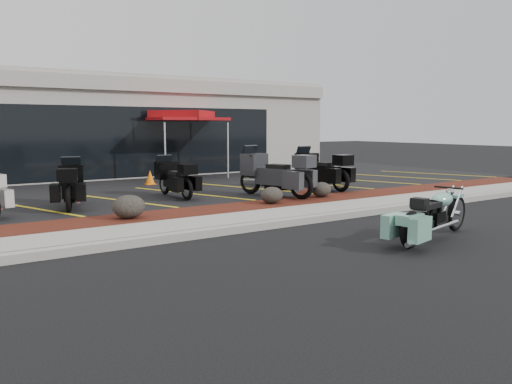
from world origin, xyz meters
TOP-DOWN VIEW (x-y plane):
  - ground at (0.00, 0.00)m, footprint 90.00×90.00m
  - curb at (0.00, 0.90)m, footprint 24.00×0.25m
  - sidewalk at (0.00, 1.60)m, footprint 24.00×1.20m
  - mulch_bed at (0.00, 2.80)m, footprint 24.00×1.20m
  - upper_lot at (0.00, 8.20)m, footprint 26.00×9.60m
  - dealership_building at (0.00, 14.47)m, footprint 18.00×8.16m
  - boulder_left at (-2.79, 2.73)m, footprint 0.70×0.58m
  - boulder_mid at (0.90, 2.77)m, footprint 0.59×0.49m
  - boulder_right at (2.70, 2.97)m, footprint 0.58×0.48m
  - hero_cruiser at (2.47, -1.40)m, footprint 2.81×1.29m
  - touring_black_front at (-3.26, 5.65)m, footprint 1.30×2.17m
  - touring_black_mid at (-0.67, 5.86)m, footprint 0.79×1.96m
  - touring_grey at (1.44, 4.62)m, footprint 1.64×2.58m
  - touring_black_rear at (3.80, 5.13)m, footprint 0.99×2.30m
  - traffic_cone at (-0.11, 8.44)m, footprint 0.36×0.36m
  - popup_canopy at (1.90, 10.16)m, footprint 3.38×3.38m

SIDE VIEW (x-z plane):
  - ground at x=0.00m, z-range 0.00..0.00m
  - curb at x=0.00m, z-range 0.00..0.15m
  - sidewalk at x=0.00m, z-range 0.00..0.15m
  - upper_lot at x=0.00m, z-range 0.00..0.15m
  - mulch_bed at x=0.00m, z-range 0.00..0.16m
  - boulder_right at x=2.70m, z-range 0.16..0.57m
  - boulder_mid at x=0.90m, z-range 0.16..0.58m
  - traffic_cone at x=-0.11m, z-range 0.15..0.63m
  - boulder_left at x=-2.79m, z-range 0.16..0.66m
  - hero_cruiser at x=2.47m, z-range 0.00..0.96m
  - touring_black_mid at x=-0.67m, z-range 0.15..1.28m
  - touring_black_front at x=-3.26m, z-range 0.15..1.33m
  - touring_black_rear at x=3.80m, z-range 0.15..1.46m
  - touring_grey at x=1.44m, z-range 0.15..1.55m
  - dealership_building at x=0.00m, z-range 0.01..4.01m
  - popup_canopy at x=1.90m, z-range 1.17..3.68m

